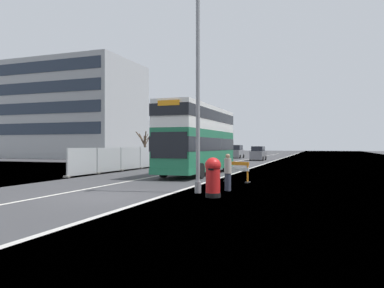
{
  "coord_description": "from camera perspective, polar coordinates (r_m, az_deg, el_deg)",
  "views": [
    {
      "loc": [
        8.71,
        -12.75,
        2.11
      ],
      "look_at": [
        1.29,
        7.91,
        2.2
      ],
      "focal_mm": 34.08,
      "sensor_mm": 36.0,
      "label": 1
    }
  ],
  "objects": [
    {
      "name": "ground",
      "position": [
        15.35,
        -12.64,
        -8.31
      ],
      "size": [
        140.0,
        280.0,
        0.1
      ],
      "color": "#38383A"
    },
    {
      "name": "red_pillar_postbox",
      "position": [
        14.93,
        3.3,
        -4.93
      ],
      "size": [
        0.66,
        0.66,
        1.62
      ],
      "color": "black",
      "rests_on": "ground"
    },
    {
      "name": "construction_site_fence",
      "position": [
        36.92,
        -5.67,
        -2.03
      ],
      "size": [
        0.44,
        27.4,
        1.99
      ],
      "color": "#A8AAAD",
      "rests_on": "ground"
    },
    {
      "name": "pedestrian_at_kerb",
      "position": [
        17.06,
        5.62,
        -4.41
      ],
      "size": [
        0.34,
        0.34,
        1.73
      ],
      "color": "#2D3342",
      "rests_on": "ground"
    },
    {
      "name": "roadworks_barrier",
      "position": [
        21.12,
        7.0,
        -3.96
      ],
      "size": [
        1.61,
        0.87,
        1.18
      ],
      "color": "orange",
      "rests_on": "ground"
    },
    {
      "name": "lamppost_foreground",
      "position": [
        16.38,
        0.93,
        8.5
      ],
      "size": [
        0.29,
        0.7,
        9.68
      ],
      "color": "gray",
      "rests_on": "ground"
    },
    {
      "name": "double_decker_bus",
      "position": [
        26.71,
        1.05,
        0.88
      ],
      "size": [
        2.86,
        11.14,
        4.94
      ],
      "color": "#1E6B47",
      "rests_on": "ground"
    },
    {
      "name": "backdrop_office_block",
      "position": [
        68.02,
        -17.94,
        4.94
      ],
      "size": [
        22.03,
        14.56,
        16.47
      ],
      "color": "#9EA0A3",
      "rests_on": "ground"
    },
    {
      "name": "car_receding_far",
      "position": [
        61.66,
        6.95,
        -1.25
      ],
      "size": [
        2.06,
        4.57,
        2.19
      ],
      "color": "slate",
      "rests_on": "ground"
    },
    {
      "name": "car_receding_mid",
      "position": [
        52.35,
        10.31,
        -1.52
      ],
      "size": [
        1.9,
        4.23,
        1.99
      ],
      "color": "slate",
      "rests_on": "ground"
    },
    {
      "name": "bare_tree_far_verge_near",
      "position": [
        60.11,
        -3.21,
        -0.23
      ],
      "size": [
        2.63,
        2.74,
        4.19
      ],
      "color": "#4C3D2D",
      "rests_on": "ground"
    },
    {
      "name": "car_oncoming_near",
      "position": [
        46.6,
        3.13,
        -1.67
      ],
      "size": [
        1.91,
        3.93,
        2.02
      ],
      "color": "navy",
      "rests_on": "ground"
    },
    {
      "name": "bare_tree_far_verge_mid",
      "position": [
        52.45,
        -7.42,
        -0.02
      ],
      "size": [
        3.27,
        2.8,
        4.24
      ],
      "color": "#4C3D2D",
      "rests_on": "ground"
    }
  ]
}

